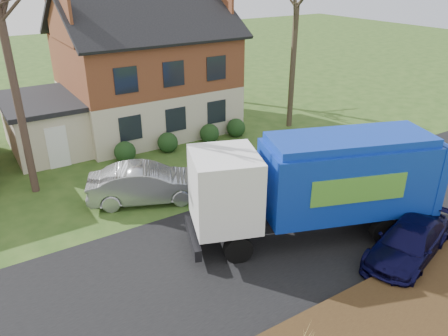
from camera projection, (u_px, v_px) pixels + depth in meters
ground at (256, 247)px, 15.57m from camera, size 120.00×120.00×0.00m
road at (256, 247)px, 15.57m from camera, size 80.00×7.00×0.02m
main_house at (137, 62)px, 25.25m from camera, size 12.95×8.95×9.26m
garbage_truck at (321, 181)px, 15.44m from camera, size 9.24×5.27×3.84m
silver_sedan at (147, 184)px, 18.34m from camera, size 5.12×3.40×1.60m
navy_wagon at (408, 243)px, 14.73m from camera, size 4.68×2.92×1.26m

